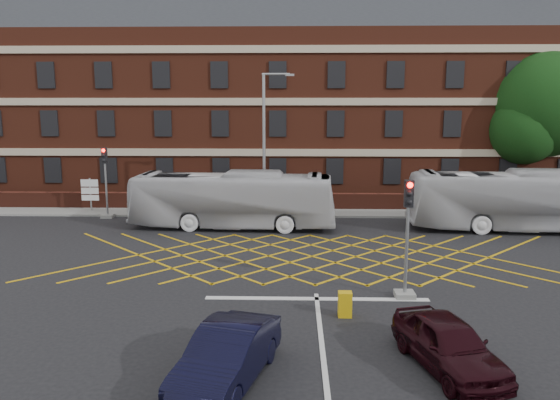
{
  "coord_description": "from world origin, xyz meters",
  "views": [
    {
      "loc": [
        -0.81,
        -22.12,
        6.93
      ],
      "look_at": [
        -1.45,
        1.5,
        2.7
      ],
      "focal_mm": 35.0,
      "sensor_mm": 36.0,
      "label": 1
    }
  ],
  "objects_px": {
    "street_lamp": "(265,171)",
    "car_navy": "(227,356)",
    "traffic_light_near": "(407,250)",
    "car_maroon": "(449,344)",
    "utility_cabinet": "(345,304)",
    "bus_left": "(233,200)",
    "direction_signs": "(90,191)",
    "deciduous_tree": "(542,112)",
    "bus_right": "(520,201)",
    "traffic_light_far": "(106,189)"
  },
  "relations": [
    {
      "from": "street_lamp",
      "to": "car_navy",
      "type": "bearing_deg",
      "value": -89.79
    },
    {
      "from": "traffic_light_near",
      "to": "street_lamp",
      "type": "bearing_deg",
      "value": 113.73
    },
    {
      "from": "street_lamp",
      "to": "traffic_light_near",
      "type": "bearing_deg",
      "value": -66.27
    },
    {
      "from": "car_maroon",
      "to": "utility_cabinet",
      "type": "bearing_deg",
      "value": 108.84
    },
    {
      "from": "bus_left",
      "to": "direction_signs",
      "type": "height_order",
      "value": "bus_left"
    },
    {
      "from": "traffic_light_near",
      "to": "utility_cabinet",
      "type": "distance_m",
      "value": 3.26
    },
    {
      "from": "bus_left",
      "to": "utility_cabinet",
      "type": "bearing_deg",
      "value": -155.0
    },
    {
      "from": "deciduous_tree",
      "to": "direction_signs",
      "type": "height_order",
      "value": "deciduous_tree"
    },
    {
      "from": "bus_left",
      "to": "bus_right",
      "type": "relative_size",
      "value": 0.96
    },
    {
      "from": "traffic_light_far",
      "to": "street_lamp",
      "type": "height_order",
      "value": "street_lamp"
    },
    {
      "from": "traffic_light_near",
      "to": "direction_signs",
      "type": "xyz_separation_m",
      "value": [
        -17.04,
        15.06,
        -0.39
      ]
    },
    {
      "from": "bus_right",
      "to": "direction_signs",
      "type": "xyz_separation_m",
      "value": [
        -25.36,
        4.29,
        -0.28
      ]
    },
    {
      "from": "car_maroon",
      "to": "traffic_light_near",
      "type": "bearing_deg",
      "value": 75.32
    },
    {
      "from": "street_lamp",
      "to": "bus_right",
      "type": "bearing_deg",
      "value": -9.11
    },
    {
      "from": "bus_left",
      "to": "car_maroon",
      "type": "bearing_deg",
      "value": -152.08
    },
    {
      "from": "deciduous_tree",
      "to": "traffic_light_near",
      "type": "height_order",
      "value": "deciduous_tree"
    },
    {
      "from": "bus_right",
      "to": "deciduous_tree",
      "type": "xyz_separation_m",
      "value": [
        4.87,
        9.28,
        4.61
      ]
    },
    {
      "from": "deciduous_tree",
      "to": "traffic_light_near",
      "type": "distance_m",
      "value": 24.42
    },
    {
      "from": "traffic_light_far",
      "to": "direction_signs",
      "type": "bearing_deg",
      "value": 135.33
    },
    {
      "from": "bus_left",
      "to": "deciduous_tree",
      "type": "bearing_deg",
      "value": -62.98
    },
    {
      "from": "bus_right",
      "to": "traffic_light_far",
      "type": "height_order",
      "value": "traffic_light_far"
    },
    {
      "from": "deciduous_tree",
      "to": "bus_left",
      "type": "bearing_deg",
      "value": -156.26
    },
    {
      "from": "bus_right",
      "to": "traffic_light_far",
      "type": "relative_size",
      "value": 2.79
    },
    {
      "from": "deciduous_tree",
      "to": "street_lamp",
      "type": "distance_m",
      "value": 20.46
    },
    {
      "from": "deciduous_tree",
      "to": "traffic_light_far",
      "type": "height_order",
      "value": "deciduous_tree"
    },
    {
      "from": "traffic_light_far",
      "to": "street_lamp",
      "type": "bearing_deg",
      "value": -2.55
    },
    {
      "from": "car_maroon",
      "to": "direction_signs",
      "type": "distance_m",
      "value": 26.65
    },
    {
      "from": "bus_right",
      "to": "utility_cabinet",
      "type": "height_order",
      "value": "bus_right"
    },
    {
      "from": "car_maroon",
      "to": "utility_cabinet",
      "type": "height_order",
      "value": "car_maroon"
    },
    {
      "from": "direction_signs",
      "to": "street_lamp",
      "type": "bearing_deg",
      "value": -10.2
    },
    {
      "from": "bus_left",
      "to": "car_navy",
      "type": "distance_m",
      "value": 17.34
    },
    {
      "from": "deciduous_tree",
      "to": "utility_cabinet",
      "type": "height_order",
      "value": "deciduous_tree"
    },
    {
      "from": "traffic_light_far",
      "to": "bus_right",
      "type": "bearing_deg",
      "value": -6.45
    },
    {
      "from": "street_lamp",
      "to": "traffic_light_far",
      "type": "bearing_deg",
      "value": 177.45
    },
    {
      "from": "traffic_light_near",
      "to": "deciduous_tree",
      "type": "bearing_deg",
      "value": 56.65
    },
    {
      "from": "deciduous_tree",
      "to": "street_lamp",
      "type": "height_order",
      "value": "deciduous_tree"
    },
    {
      "from": "direction_signs",
      "to": "traffic_light_far",
      "type": "bearing_deg",
      "value": -44.67
    },
    {
      "from": "traffic_light_near",
      "to": "direction_signs",
      "type": "bearing_deg",
      "value": 138.51
    },
    {
      "from": "bus_left",
      "to": "car_navy",
      "type": "height_order",
      "value": "bus_left"
    },
    {
      "from": "bus_right",
      "to": "street_lamp",
      "type": "xyz_separation_m",
      "value": [
        -14.06,
        2.25,
        1.27
      ]
    },
    {
      "from": "bus_left",
      "to": "traffic_light_near",
      "type": "relative_size",
      "value": 2.67
    },
    {
      "from": "car_maroon",
      "to": "direction_signs",
      "type": "height_order",
      "value": "direction_signs"
    },
    {
      "from": "car_maroon",
      "to": "deciduous_tree",
      "type": "distance_m",
      "value": 29.14
    },
    {
      "from": "direction_signs",
      "to": "bus_right",
      "type": "bearing_deg",
      "value": -9.6
    },
    {
      "from": "car_maroon",
      "to": "utility_cabinet",
      "type": "relative_size",
      "value": 4.89
    },
    {
      "from": "car_maroon",
      "to": "street_lamp",
      "type": "bearing_deg",
      "value": 92.12
    },
    {
      "from": "car_navy",
      "to": "deciduous_tree",
      "type": "relative_size",
      "value": 0.42
    },
    {
      "from": "bus_right",
      "to": "traffic_light_near",
      "type": "bearing_deg",
      "value": 145.75
    },
    {
      "from": "deciduous_tree",
      "to": "street_lamp",
      "type": "relative_size",
      "value": 1.22
    },
    {
      "from": "car_navy",
      "to": "car_maroon",
      "type": "height_order",
      "value": "car_navy"
    }
  ]
}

